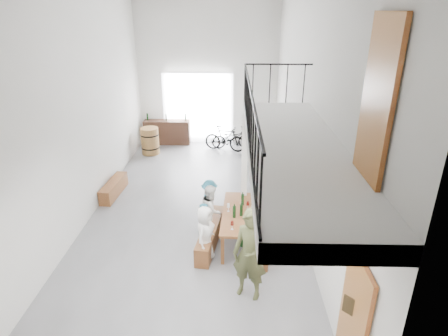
{
  "coord_description": "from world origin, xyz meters",
  "views": [
    {
      "loc": [
        1.01,
        -8.88,
        5.09
      ],
      "look_at": [
        0.8,
        -0.5,
        1.53
      ],
      "focal_mm": 30.0,
      "sensor_mm": 36.0,
      "label": 1
    }
  ],
  "objects_px": {
    "oak_barrel": "(150,141)",
    "bicycle_near": "(232,138)",
    "host_standing": "(250,255)",
    "side_bench": "(114,188)",
    "serving_counter": "(167,132)",
    "bench_inner": "(211,234)",
    "tasting_table": "(240,215)"
  },
  "relations": [
    {
      "from": "bench_inner",
      "to": "side_bench",
      "type": "relative_size",
      "value": 1.32
    },
    {
      "from": "side_bench",
      "to": "serving_counter",
      "type": "height_order",
      "value": "serving_counter"
    },
    {
      "from": "bench_inner",
      "to": "serving_counter",
      "type": "relative_size",
      "value": 1.09
    },
    {
      "from": "host_standing",
      "to": "side_bench",
      "type": "bearing_deg",
      "value": 154.88
    },
    {
      "from": "tasting_table",
      "to": "bench_inner",
      "type": "bearing_deg",
      "value": -171.44
    },
    {
      "from": "serving_counter",
      "to": "bicycle_near",
      "type": "distance_m",
      "value": 2.69
    },
    {
      "from": "bench_inner",
      "to": "serving_counter",
      "type": "distance_m",
      "value": 7.41
    },
    {
      "from": "bench_inner",
      "to": "host_standing",
      "type": "height_order",
      "value": "host_standing"
    },
    {
      "from": "bicycle_near",
      "to": "tasting_table",
      "type": "bearing_deg",
      "value": 173.2
    },
    {
      "from": "bench_inner",
      "to": "side_bench",
      "type": "height_order",
      "value": "bench_inner"
    },
    {
      "from": "side_bench",
      "to": "oak_barrel",
      "type": "xyz_separation_m",
      "value": [
        0.38,
        3.47,
        0.29
      ]
    },
    {
      "from": "host_standing",
      "to": "oak_barrel",
      "type": "bearing_deg",
      "value": 136.51
    },
    {
      "from": "side_bench",
      "to": "oak_barrel",
      "type": "distance_m",
      "value": 3.5
    },
    {
      "from": "oak_barrel",
      "to": "serving_counter",
      "type": "height_order",
      "value": "oak_barrel"
    },
    {
      "from": "bench_inner",
      "to": "bicycle_near",
      "type": "xyz_separation_m",
      "value": [
        0.47,
        6.59,
        0.18
      ]
    },
    {
      "from": "host_standing",
      "to": "bicycle_near",
      "type": "height_order",
      "value": "host_standing"
    },
    {
      "from": "bench_inner",
      "to": "bicycle_near",
      "type": "height_order",
      "value": "bicycle_near"
    },
    {
      "from": "bench_inner",
      "to": "host_standing",
      "type": "relative_size",
      "value": 1.08
    },
    {
      "from": "tasting_table",
      "to": "side_bench",
      "type": "distance_m",
      "value": 4.42
    },
    {
      "from": "oak_barrel",
      "to": "bicycle_near",
      "type": "xyz_separation_m",
      "value": [
        3.1,
        0.69,
        -0.09
      ]
    },
    {
      "from": "oak_barrel",
      "to": "host_standing",
      "type": "height_order",
      "value": "host_standing"
    },
    {
      "from": "side_bench",
      "to": "bicycle_near",
      "type": "relative_size",
      "value": 0.96
    },
    {
      "from": "host_standing",
      "to": "bicycle_near",
      "type": "xyz_separation_m",
      "value": [
        -0.37,
        8.31,
        -0.51
      ]
    },
    {
      "from": "bench_inner",
      "to": "serving_counter",
      "type": "xyz_separation_m",
      "value": [
        -2.17,
        7.08,
        0.26
      ]
    },
    {
      "from": "bench_inner",
      "to": "oak_barrel",
      "type": "bearing_deg",
      "value": 122.3
    },
    {
      "from": "side_bench",
      "to": "serving_counter",
      "type": "distance_m",
      "value": 4.73
    },
    {
      "from": "bench_inner",
      "to": "host_standing",
      "type": "bearing_deg",
      "value": -55.7
    },
    {
      "from": "side_bench",
      "to": "bicycle_near",
      "type": "bearing_deg",
      "value": 50.11
    },
    {
      "from": "bench_inner",
      "to": "oak_barrel",
      "type": "height_order",
      "value": "oak_barrel"
    },
    {
      "from": "oak_barrel",
      "to": "bicycle_near",
      "type": "relative_size",
      "value": 0.64
    },
    {
      "from": "side_bench",
      "to": "bicycle_near",
      "type": "distance_m",
      "value": 5.43
    },
    {
      "from": "tasting_table",
      "to": "bench_inner",
      "type": "distance_m",
      "value": 0.85
    }
  ]
}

